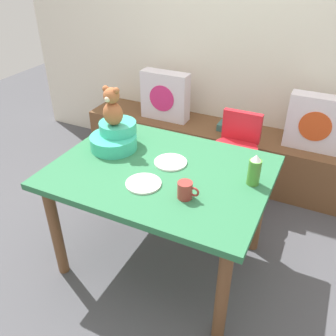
{
  "coord_description": "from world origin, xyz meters",
  "views": [
    {
      "loc": [
        0.82,
        -1.59,
        1.89
      ],
      "look_at": [
        0.0,
        0.1,
        0.69
      ],
      "focal_mm": 38.43,
      "sensor_mm": 36.0,
      "label": 1
    }
  ],
  "objects": [
    {
      "name": "pillow_floral_right",
      "position": [
        0.75,
        1.2,
        0.68
      ],
      "size": [
        0.44,
        0.15,
        0.44
      ],
      "color": "silver",
      "rests_on": "window_bench"
    },
    {
      "name": "book_stack",
      "position": [
        0.06,
        1.22,
        0.49
      ],
      "size": [
        0.2,
        0.14,
        0.06
      ],
      "primitive_type": "cube",
      "color": "#38655E",
      "rests_on": "window_bench"
    },
    {
      "name": "ground_plane",
      "position": [
        0.0,
        0.0,
        0.0
      ],
      "size": [
        8.0,
        8.0,
        0.0
      ],
      "primitive_type": "plane",
      "color": "#4C4C51"
    },
    {
      "name": "back_wall",
      "position": [
        0.0,
        1.49,
        1.3
      ],
      "size": [
        4.4,
        0.1,
        2.6
      ],
      "primitive_type": "cube",
      "color": "silver",
      "rests_on": "ground_plane"
    },
    {
      "name": "window_bench",
      "position": [
        0.0,
        1.22,
        0.23
      ],
      "size": [
        2.6,
        0.44,
        0.46
      ],
      "primitive_type": "cube",
      "color": "brown",
      "rests_on": "ground_plane"
    },
    {
      "name": "dining_table",
      "position": [
        0.0,
        0.0,
        0.64
      ],
      "size": [
        1.27,
        0.95,
        0.74
      ],
      "color": "#2D7247",
      "rests_on": "ground_plane"
    },
    {
      "name": "teddy_bear",
      "position": [
        -0.39,
        0.11,
        1.02
      ],
      "size": [
        0.13,
        0.12,
        0.25
      ],
      "color": "#A85E36",
      "rests_on": "infant_seat_teal"
    },
    {
      "name": "pillow_floral_left",
      "position": [
        -0.56,
        1.2,
        0.68
      ],
      "size": [
        0.44,
        0.15,
        0.44
      ],
      "color": "silver",
      "rests_on": "window_bench"
    },
    {
      "name": "dinner_plate_far",
      "position": [
        -0.01,
        -0.18,
        0.75
      ],
      "size": [
        0.2,
        0.2,
        0.01
      ],
      "primitive_type": "cylinder",
      "color": "white",
      "rests_on": "dining_table"
    },
    {
      "name": "ketchup_bottle",
      "position": [
        0.53,
        0.09,
        0.83
      ],
      "size": [
        0.07,
        0.07,
        0.18
      ],
      "color": "#4C8C33",
      "rests_on": "dining_table"
    },
    {
      "name": "infant_seat_teal",
      "position": [
        -0.39,
        0.11,
        0.81
      ],
      "size": [
        0.3,
        0.33,
        0.16
      ],
      "color": "#3CC29D",
      "rests_on": "dining_table"
    },
    {
      "name": "coffee_mug",
      "position": [
        0.24,
        -0.19,
        0.79
      ],
      "size": [
        0.12,
        0.08,
        0.09
      ],
      "color": "#9E332D",
      "rests_on": "dining_table"
    },
    {
      "name": "dinner_plate_near",
      "position": [
        0.02,
        0.09,
        0.75
      ],
      "size": [
        0.2,
        0.2,
        0.01
      ],
      "primitive_type": "cylinder",
      "color": "white",
      "rests_on": "dining_table"
    },
    {
      "name": "highchair",
      "position": [
        0.24,
        0.79,
        0.52
      ],
      "size": [
        0.34,
        0.45,
        0.79
      ],
      "color": "red",
      "rests_on": "ground_plane"
    }
  ]
}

